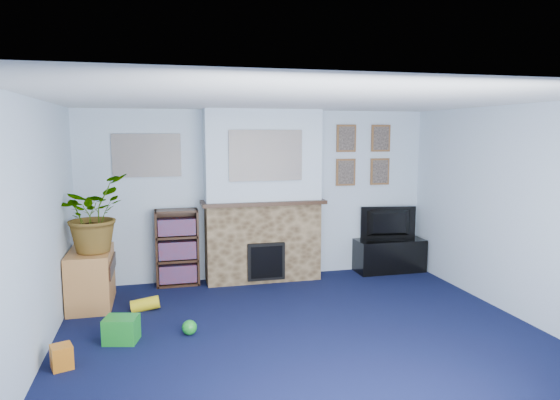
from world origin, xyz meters
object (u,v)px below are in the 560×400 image
object	(u,v)px
sideboard	(91,277)
television	(390,223)
bookshelf	(177,249)
tv_stand	(389,256)

from	to	relation	value
sideboard	television	bearing A→B (deg)	7.27
sideboard	bookshelf	bearing A→B (deg)	29.34
tv_stand	bookshelf	distance (m)	3.15
television	bookshelf	xyz separation A→B (m)	(-3.14, 0.06, -0.23)
tv_stand	sideboard	bearing A→B (deg)	-173.00
bookshelf	sideboard	distance (m)	1.22
television	bookshelf	world-z (taller)	bookshelf
television	bookshelf	size ratio (longest dim) A/B	0.80
television	bookshelf	distance (m)	3.15
tv_stand	bookshelf	bearing A→B (deg)	178.60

